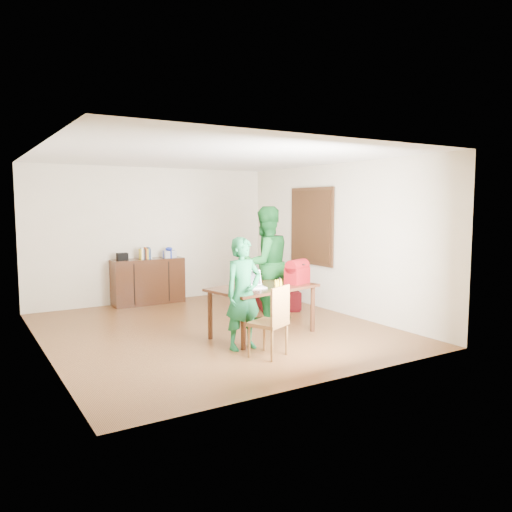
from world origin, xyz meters
TOP-DOWN VIEW (x-y plane):
  - room at (0.01, 0.13)m, footprint 5.20×5.70m
  - table at (0.47, -0.70)m, footprint 1.74×1.19m
  - chair at (-0.02, -1.63)m, footprint 0.56×0.55m
  - person_near at (-0.13, -1.15)m, footprint 0.58×0.41m
  - person_far at (1.02, 0.10)m, footprint 0.95×0.74m
  - laptop at (0.28, -0.75)m, footprint 0.39×0.31m
  - bananas at (0.48, -1.10)m, footprint 0.19×0.15m
  - bottle at (0.52, -1.07)m, footprint 0.08×0.08m
  - red_bag at (1.08, -0.74)m, footprint 0.45×0.36m
  - sofa at (1.95, 1.27)m, footprint 1.39×1.99m

SIDE VIEW (x-z plane):
  - sofa at x=1.95m, z-range 0.00..0.54m
  - chair at x=-0.02m, z-range -0.20..0.74m
  - table at x=0.47m, z-range 0.28..1.03m
  - person_near at x=-0.13m, z-range 0.00..1.53m
  - bananas at x=0.48m, z-range 0.75..0.81m
  - laptop at x=0.28m, z-range 0.67..0.92m
  - bottle at x=0.52m, z-range 0.75..0.92m
  - red_bag at x=1.08m, z-range 0.75..1.04m
  - person_far at x=1.02m, z-range 0.00..1.94m
  - room at x=0.01m, z-range -0.14..2.76m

